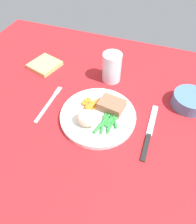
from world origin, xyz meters
TOP-DOWN VIEW (x-y plane):
  - dining_table at (0.00, 0.00)cm, footprint 120.00×90.00cm
  - dinner_plate at (1.67, -2.49)cm, footprint 23.02×23.02cm
  - meat_portion at (4.78, 1.14)cm, footprint 8.25×6.73cm
  - mashed_potatoes at (-0.40, -6.63)cm, footprint 6.49×5.32cm
  - carrot_slices at (-1.57, -0.21)cm, footprint 5.72×4.93cm
  - green_beans at (5.60, -4.34)cm, footprint 6.20×11.12cm
  - fork at (-15.37, -2.74)cm, footprint 1.44×16.60cm
  - knife at (17.61, -2.77)cm, footprint 1.70×20.50cm
  - water_glass at (-0.30, 16.16)cm, footprint 6.61×6.61cm
  - salad_bowl at (27.36, 12.47)cm, footprint 11.07×11.07cm
  - napkin at (-26.54, 14.54)cm, footprint 12.51×12.51cm

SIDE VIEW (x-z plane):
  - dining_table at x=0.00cm, z-range 0.00..2.00cm
  - knife at x=17.61cm, z-range 1.88..2.52cm
  - fork at x=-15.37cm, z-range 2.00..2.40cm
  - napkin at x=-26.54cm, z-range 2.00..3.58cm
  - dinner_plate at x=1.67cm, z-range 2.00..3.60cm
  - green_beans at x=5.60cm, z-range 3.54..4.41cm
  - carrot_slices at x=-1.57cm, z-range 3.50..4.80cm
  - salad_bowl at x=27.36cm, z-range 2.26..6.36cm
  - meat_portion at x=4.78cm, z-range 3.60..6.52cm
  - mashed_potatoes at x=-0.40cm, z-range 3.60..8.11cm
  - water_glass at x=-0.30cm, z-range 1.34..11.82cm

